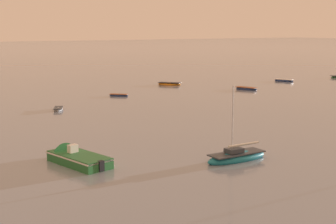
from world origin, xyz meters
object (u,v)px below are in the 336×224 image
object	(u,v)px
rowboat_moored_4	(246,89)
rowboat_moored_2	(119,95)
motorboat_moored_0	(72,158)
rowboat_moored_9	(58,109)
rowboat_moored_3	(169,84)
rowboat_moored_7	(284,81)
sailboat_moored_0	(237,157)

from	to	relation	value
rowboat_moored_4	rowboat_moored_2	bearing A→B (deg)	-119.80
rowboat_moored_2	motorboat_moored_0	bearing A→B (deg)	-78.47
rowboat_moored_4	rowboat_moored_9	size ratio (longest dim) A/B	1.29
motorboat_moored_0	rowboat_moored_2	distance (m)	39.55
rowboat_moored_3	motorboat_moored_0	bearing A→B (deg)	100.68
rowboat_moored_2	rowboat_moored_9	world-z (taller)	rowboat_moored_9
rowboat_moored_3	rowboat_moored_4	bearing A→B (deg)	170.72
rowboat_moored_7	rowboat_moored_9	distance (m)	52.06
motorboat_moored_0	rowboat_moored_2	bearing A→B (deg)	-44.25
rowboat_moored_4	rowboat_moored_9	world-z (taller)	rowboat_moored_4
rowboat_moored_7	sailboat_moored_0	bearing A→B (deg)	-69.70
rowboat_moored_7	motorboat_moored_0	bearing A→B (deg)	-80.14
rowboat_moored_4	rowboat_moored_7	size ratio (longest dim) A/B	1.03
rowboat_moored_4	sailboat_moored_0	bearing A→B (deg)	-60.93
motorboat_moored_0	rowboat_moored_3	size ratio (longest dim) A/B	1.59
motorboat_moored_0	rowboat_moored_2	size ratio (longest dim) A/B	2.44
motorboat_moored_0	sailboat_moored_0	size ratio (longest dim) A/B	1.10
sailboat_moored_0	rowboat_moored_9	xyz separation A→B (m)	(-2.80, 31.93, -0.14)
rowboat_moored_9	motorboat_moored_0	bearing A→B (deg)	6.93
motorboat_moored_0	rowboat_moored_4	xyz separation A→B (m)	(44.08, 28.43, -0.14)
rowboat_moored_7	rowboat_moored_9	xyz separation A→B (m)	(-51.18, -9.50, -0.03)
rowboat_moored_3	rowboat_moored_4	world-z (taller)	rowboat_moored_3
rowboat_moored_4	rowboat_moored_3	bearing A→B (deg)	-169.38
motorboat_moored_0	rowboat_moored_9	size ratio (longest dim) A/B	2.12
rowboat_moored_3	rowboat_moored_7	xyz separation A→B (m)	(22.92, -7.06, -0.02)
rowboat_moored_3	rowboat_moored_7	bearing A→B (deg)	-145.02
rowboat_moored_2	rowboat_moored_4	xyz separation A→B (m)	(22.48, -4.69, 0.04)
motorboat_moored_0	rowboat_moored_4	distance (m)	52.45
rowboat_moored_9	rowboat_moored_7	bearing A→B (deg)	126.22
rowboat_moored_9	rowboat_moored_3	bearing A→B (deg)	146.08
motorboat_moored_0	rowboat_moored_9	xyz separation A→B (m)	(8.56, 25.18, -0.18)
rowboat_moored_2	rowboat_moored_7	xyz separation A→B (m)	(38.14, 1.56, 0.04)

